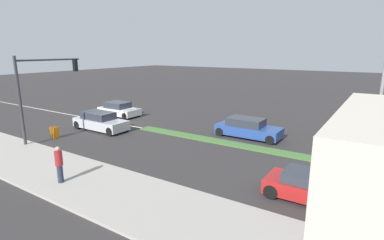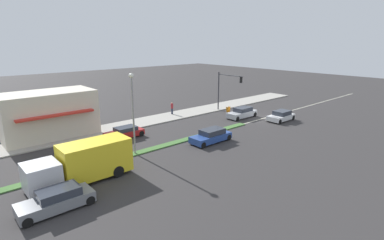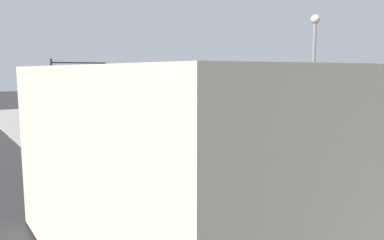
{
  "view_description": "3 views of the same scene",
  "coord_description": "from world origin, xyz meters",
  "px_view_note": "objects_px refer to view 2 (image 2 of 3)",
  "views": [
    {
      "loc": [
        17.13,
        19.69,
        6.04
      ],
      "look_at": [
        0.64,
        8.93,
        1.44
      ],
      "focal_mm": 28.0,
      "sensor_mm": 36.0,
      "label": 1
    },
    {
      "loc": [
        -22.98,
        32.73,
        10.19
      ],
      "look_at": [
        -0.18,
        12.66,
        2.11
      ],
      "focal_mm": 28.0,
      "sensor_mm": 36.0,
      "label": 2
    },
    {
      "loc": [
        15.2,
        31.25,
        4.86
      ],
      "look_at": [
        0.23,
        9.45,
        1.29
      ],
      "focal_mm": 35.0,
      "sensor_mm": 36.0,
      "label": 3
    }
  ],
  "objects_px": {
    "pedestrian": "(172,108)",
    "warning_aframe_sign": "(228,110)",
    "sedan_silver": "(242,113)",
    "hatchback_red": "(125,133)",
    "traffic_signal_main": "(226,85)",
    "suv_grey": "(57,200)",
    "delivery_truck": "(84,162)",
    "street_lamp": "(133,104)",
    "coupe_blue": "(211,136)",
    "sedan_dark": "(75,154)",
    "van_white": "(281,116)"
  },
  "relations": [
    {
      "from": "sedan_dark",
      "to": "sedan_silver",
      "type": "distance_m",
      "value": 22.71
    },
    {
      "from": "sedan_silver",
      "to": "suv_grey",
      "type": "bearing_deg",
      "value": 105.16
    },
    {
      "from": "sedan_silver",
      "to": "hatchback_red",
      "type": "bearing_deg",
      "value": 80.28
    },
    {
      "from": "warning_aframe_sign",
      "to": "sedan_silver",
      "type": "height_order",
      "value": "sedan_silver"
    },
    {
      "from": "warning_aframe_sign",
      "to": "van_white",
      "type": "bearing_deg",
      "value": -167.02
    },
    {
      "from": "suv_grey",
      "to": "hatchback_red",
      "type": "height_order",
      "value": "suv_grey"
    },
    {
      "from": "traffic_signal_main",
      "to": "suv_grey",
      "type": "xyz_separation_m",
      "value": [
        -11.12,
        27.47,
        -3.25
      ]
    },
    {
      "from": "street_lamp",
      "to": "sedan_silver",
      "type": "relative_size",
      "value": 1.62
    },
    {
      "from": "delivery_truck",
      "to": "traffic_signal_main",
      "type": "bearing_deg",
      "value": -71.27
    },
    {
      "from": "street_lamp",
      "to": "suv_grey",
      "type": "height_order",
      "value": "street_lamp"
    },
    {
      "from": "warning_aframe_sign",
      "to": "pedestrian",
      "type": "bearing_deg",
      "value": 58.8
    },
    {
      "from": "traffic_signal_main",
      "to": "hatchback_red",
      "type": "relative_size",
      "value": 1.36
    },
    {
      "from": "street_lamp",
      "to": "pedestrian",
      "type": "height_order",
      "value": "street_lamp"
    },
    {
      "from": "pedestrian",
      "to": "coupe_blue",
      "type": "height_order",
      "value": "pedestrian"
    },
    {
      "from": "pedestrian",
      "to": "sedan_dark",
      "type": "xyz_separation_m",
      "value": [
        -7.55,
        16.51,
        -0.43
      ]
    },
    {
      "from": "pedestrian",
      "to": "sedan_silver",
      "type": "distance_m",
      "value": 9.77
    },
    {
      "from": "street_lamp",
      "to": "van_white",
      "type": "height_order",
      "value": "street_lamp"
    },
    {
      "from": "delivery_truck",
      "to": "suv_grey",
      "type": "distance_m",
      "value": 4.13
    },
    {
      "from": "hatchback_red",
      "to": "coupe_blue",
      "type": "xyz_separation_m",
      "value": [
        -7.2,
        -6.01,
        0.07
      ]
    },
    {
      "from": "delivery_truck",
      "to": "warning_aframe_sign",
      "type": "bearing_deg",
      "value": -72.59
    },
    {
      "from": "warning_aframe_sign",
      "to": "suv_grey",
      "type": "distance_m",
      "value": 29.36
    },
    {
      "from": "hatchback_red",
      "to": "pedestrian",
      "type": "bearing_deg",
      "value": -64.93
    },
    {
      "from": "street_lamp",
      "to": "pedestrian",
      "type": "distance_m",
      "value": 15.79
    },
    {
      "from": "street_lamp",
      "to": "coupe_blue",
      "type": "height_order",
      "value": "street_lamp"
    },
    {
      "from": "van_white",
      "to": "traffic_signal_main",
      "type": "bearing_deg",
      "value": 11.68
    },
    {
      "from": "traffic_signal_main",
      "to": "street_lamp",
      "type": "distance_m",
      "value": 19.92
    },
    {
      "from": "suv_grey",
      "to": "sedan_silver",
      "type": "distance_m",
      "value": 27.54
    },
    {
      "from": "suv_grey",
      "to": "van_white",
      "type": "height_order",
      "value": "suv_grey"
    },
    {
      "from": "street_lamp",
      "to": "suv_grey",
      "type": "xyz_separation_m",
      "value": [
        -5.0,
        8.54,
        -4.12
      ]
    },
    {
      "from": "traffic_signal_main",
      "to": "pedestrian",
      "type": "height_order",
      "value": "traffic_signal_main"
    },
    {
      "from": "street_lamp",
      "to": "hatchback_red",
      "type": "relative_size",
      "value": 1.79
    },
    {
      "from": "warning_aframe_sign",
      "to": "van_white",
      "type": "xyz_separation_m",
      "value": [
        -7.68,
        -1.77,
        0.2
      ]
    },
    {
      "from": "sedan_dark",
      "to": "hatchback_red",
      "type": "bearing_deg",
      "value": -66.26
    },
    {
      "from": "pedestrian",
      "to": "sedan_dark",
      "type": "relative_size",
      "value": 0.39
    },
    {
      "from": "traffic_signal_main",
      "to": "pedestrian",
      "type": "bearing_deg",
      "value": 62.95
    },
    {
      "from": "street_lamp",
      "to": "warning_aframe_sign",
      "type": "distance_m",
      "value": 20.14
    },
    {
      "from": "sedan_dark",
      "to": "sedan_silver",
      "type": "xyz_separation_m",
      "value": [
        0.0,
        -22.71,
        0.08
      ]
    },
    {
      "from": "sedan_silver",
      "to": "sedan_dark",
      "type": "bearing_deg",
      "value": 90.0
    },
    {
      "from": "traffic_signal_main",
      "to": "sedan_silver",
      "type": "xyz_separation_m",
      "value": [
        -3.92,
        0.9,
        -3.23
      ]
    },
    {
      "from": "warning_aframe_sign",
      "to": "delivery_truck",
      "type": "xyz_separation_m",
      "value": [
        -7.68,
        24.5,
        1.04
      ]
    },
    {
      "from": "pedestrian",
      "to": "warning_aframe_sign",
      "type": "height_order",
      "value": "pedestrian"
    },
    {
      "from": "pedestrian",
      "to": "suv_grey",
      "type": "xyz_separation_m",
      "value": [
        -14.75,
        20.38,
        -0.38
      ]
    },
    {
      "from": "suv_grey",
      "to": "coupe_blue",
      "type": "bearing_deg",
      "value": -80.22
    },
    {
      "from": "warning_aframe_sign",
      "to": "street_lamp",
      "type": "bearing_deg",
      "value": 106.19
    },
    {
      "from": "delivery_truck",
      "to": "suv_grey",
      "type": "relative_size",
      "value": 1.69
    },
    {
      "from": "pedestrian",
      "to": "coupe_blue",
      "type": "distance_m",
      "value": 12.65
    },
    {
      "from": "street_lamp",
      "to": "hatchback_red",
      "type": "xyz_separation_m",
      "value": [
        5.0,
        -1.7,
        -4.2
      ]
    },
    {
      "from": "pedestrian",
      "to": "hatchback_red",
      "type": "bearing_deg",
      "value": 115.07
    },
    {
      "from": "sedan_silver",
      "to": "van_white",
      "type": "xyz_separation_m",
      "value": [
        -4.4,
        -2.62,
        -0.05
      ]
    },
    {
      "from": "delivery_truck",
      "to": "coupe_blue",
      "type": "distance_m",
      "value": 13.35
    }
  ]
}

